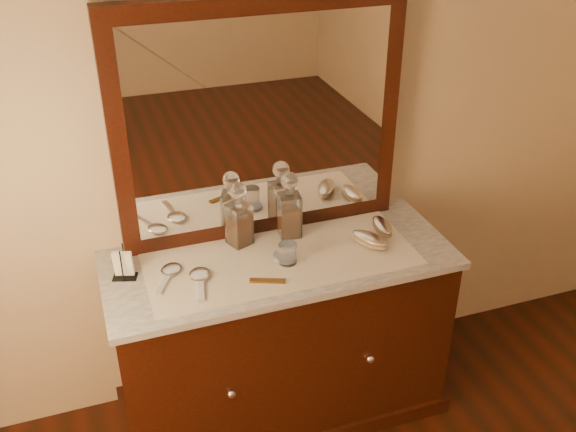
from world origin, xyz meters
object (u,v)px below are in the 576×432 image
object	(u,v)px
pin_dish	(284,256)
brush_near	(370,240)
mirror_frame	(260,122)
hand_mirror_outer	(170,272)
decanter_left	(239,221)
hand_mirror_inner	(200,278)
napkin_rack	(123,266)
comb	(268,281)
dresser_cabinet	(281,339)
brush_far	(382,226)
decanter_right	(290,211)

from	to	relation	value
pin_dish	brush_near	size ratio (longest dim) A/B	0.47
mirror_frame	hand_mirror_outer	bearing A→B (deg)	-153.82
decanter_left	hand_mirror_inner	bearing A→B (deg)	-136.69
hand_mirror_inner	napkin_rack	bearing A→B (deg)	157.04
hand_mirror_inner	comb	bearing A→B (deg)	-22.28
hand_mirror_inner	mirror_frame	bearing A→B (deg)	40.69
brush_near	comb	bearing A→B (deg)	-167.22
napkin_rack	pin_dish	bearing A→B (deg)	-7.17
brush_near	hand_mirror_outer	size ratio (longest dim) A/B	0.91
dresser_cabinet	comb	size ratio (longest dim) A/B	10.01
dresser_cabinet	hand_mirror_outer	bearing A→B (deg)	176.95
comb	hand_mirror_inner	xyz separation A→B (m)	(-0.24, 0.10, 0.01)
dresser_cabinet	brush_near	distance (m)	0.61
dresser_cabinet	napkin_rack	world-z (taller)	napkin_rack
decanter_left	brush_near	xyz separation A→B (m)	(0.52, -0.19, -0.09)
brush_far	comb	bearing A→B (deg)	-161.57
comb	decanter_right	bearing A→B (deg)	78.21
decanter_left	brush_near	bearing A→B (deg)	-20.57
mirror_frame	hand_mirror_inner	bearing A→B (deg)	-139.31
brush_near	hand_mirror_outer	xyz separation A→B (m)	(-0.84, 0.06, -0.02)
dresser_cabinet	comb	bearing A→B (deg)	-123.86
comb	hand_mirror_inner	size ratio (longest dim) A/B	0.62
mirror_frame	pin_dish	world-z (taller)	mirror_frame
decanter_right	brush_near	xyz separation A→B (m)	(0.29, -0.19, -0.09)
hand_mirror_outer	hand_mirror_inner	size ratio (longest dim) A/B	0.91
dresser_cabinet	pin_dish	world-z (taller)	pin_dish
hand_mirror_inner	pin_dish	bearing A→B (deg)	5.90
decanter_left	hand_mirror_outer	size ratio (longest dim) A/B	1.39
pin_dish	decanter_right	bearing A→B (deg)	62.98
mirror_frame	decanter_right	size ratio (longest dim) A/B	4.02
comb	brush_near	distance (m)	0.50
napkin_rack	decanter_left	world-z (taller)	decanter_left
comb	hand_mirror_outer	xyz separation A→B (m)	(-0.35, 0.18, 0.00)
napkin_rack	brush_near	world-z (taller)	napkin_rack
pin_dish	hand_mirror_outer	world-z (taller)	hand_mirror_outer
decanter_left	napkin_rack	bearing A→B (deg)	-169.77
decanter_right	decanter_left	bearing A→B (deg)	179.02
pin_dish	napkin_rack	xyz separation A→B (m)	(-0.63, 0.08, 0.04)
decanter_right	hand_mirror_inner	bearing A→B (deg)	-155.44
pin_dish	decanter_left	size ratio (longest dim) A/B	0.31
dresser_cabinet	brush_near	xyz separation A→B (m)	(0.39, -0.04, 0.47)
comb	napkin_rack	world-z (taller)	napkin_rack
mirror_frame	napkin_rack	distance (m)	0.78
napkin_rack	hand_mirror_outer	distance (m)	0.18
napkin_rack	brush_near	distance (m)	1.01
brush_far	brush_near	bearing A→B (deg)	-139.43
dresser_cabinet	napkin_rack	size ratio (longest dim) A/B	10.06
mirror_frame	comb	size ratio (longest dim) A/B	8.58
dresser_cabinet	mirror_frame	size ratio (longest dim) A/B	1.17
pin_dish	brush_far	distance (m)	0.48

